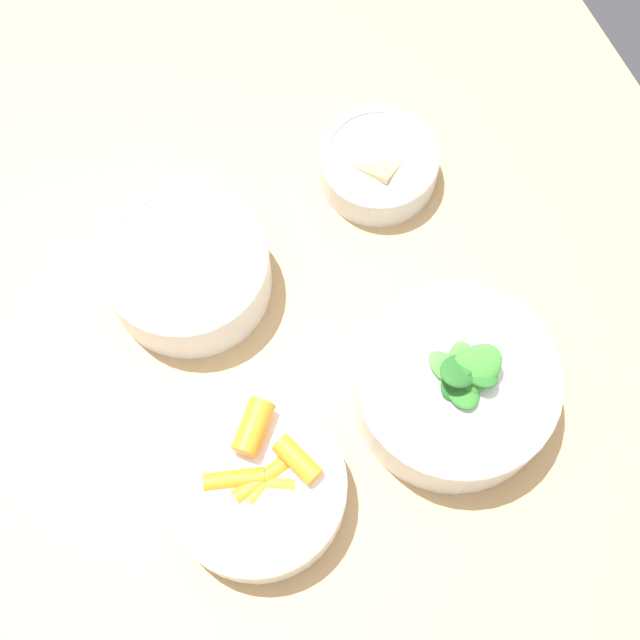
% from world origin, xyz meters
% --- Properties ---
extents(ground_plane, '(10.00, 10.00, 0.00)m').
position_xyz_m(ground_plane, '(0.00, 0.00, 0.00)').
color(ground_plane, '#2D2D33').
extents(dining_table, '(1.28, 0.93, 0.72)m').
position_xyz_m(dining_table, '(0.00, 0.00, 0.63)').
color(dining_table, tan).
rests_on(dining_table, ground_plane).
extents(bowl_carrots, '(0.16, 0.16, 0.07)m').
position_xyz_m(bowl_carrots, '(-0.14, 0.07, 0.75)').
color(bowl_carrots, white).
rests_on(bowl_carrots, dining_table).
extents(bowl_greens, '(0.18, 0.18, 0.10)m').
position_xyz_m(bowl_greens, '(-0.13, -0.13, 0.76)').
color(bowl_greens, silver).
rests_on(bowl_greens, dining_table).
extents(bowl_beans_hotdog, '(0.16, 0.16, 0.06)m').
position_xyz_m(bowl_beans_hotdog, '(0.08, 0.06, 0.75)').
color(bowl_beans_hotdog, silver).
rests_on(bowl_beans_hotdog, dining_table).
extents(bowl_cookies, '(0.12, 0.12, 0.05)m').
position_xyz_m(bowl_cookies, '(0.11, -0.16, 0.75)').
color(bowl_cookies, silver).
rests_on(bowl_cookies, dining_table).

